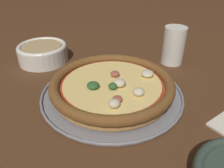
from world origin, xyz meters
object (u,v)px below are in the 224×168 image
drinking_cup (174,45)px  bowl_near (44,52)px  pizza (112,85)px  pizza_tray (112,93)px

drinking_cup → bowl_near: bearing=-140.8°
pizza → bowl_near: bowl_near is taller
drinking_cup → pizza_tray: bearing=-95.6°
pizza_tray → bowl_near: (-0.27, 0.00, 0.02)m
pizza_tray → pizza: size_ratio=1.15×
pizza → bowl_near: 0.27m
pizza → drinking_cup: bearing=84.6°
pizza → drinking_cup: size_ratio=2.63×
pizza → pizza_tray: bearing=176.0°
bowl_near → drinking_cup: (0.29, 0.24, 0.02)m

